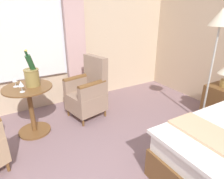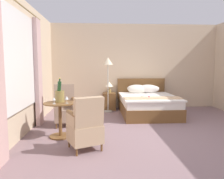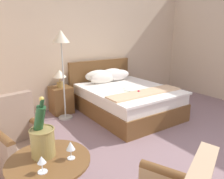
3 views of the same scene
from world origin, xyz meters
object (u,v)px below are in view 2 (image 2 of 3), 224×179
(bed, at_px, (147,103))
(armchair_by_window, at_px, (65,108))
(wine_glass_near_bucket, at_px, (54,99))
(armchair_facing_bed, at_px, (86,126))
(bedside_lamp, at_px, (109,85))
(side_table_round, at_px, (60,118))
(floor_lamp_brass, at_px, (108,66))
(nightstand, at_px, (109,101))
(wine_glass_near_edge, at_px, (67,98))
(champagne_bucket, at_px, (60,95))

(bed, relative_size, armchair_by_window, 2.09)
(wine_glass_near_bucket, xyz_separation_m, armchair_facing_bed, (0.66, -0.62, -0.39))
(bedside_lamp, xyz_separation_m, wine_glass_near_bucket, (-1.26, -2.92, -0.01))
(bedside_lamp, relative_size, wine_glass_near_bucket, 2.83)
(bed, xyz_separation_m, armchair_by_window, (-2.35, -1.10, 0.10))
(bedside_lamp, xyz_separation_m, side_table_round, (-1.17, -2.78, -0.42))
(wine_glass_near_bucket, bearing_deg, side_table_round, 56.38)
(bed, distance_m, side_table_round, 3.07)
(floor_lamp_brass, xyz_separation_m, armchair_by_window, (-1.16, -1.51, -1.03))
(nightstand, bearing_deg, armchair_by_window, -123.11)
(bedside_lamp, relative_size, side_table_round, 0.51)
(floor_lamp_brass, relative_size, wine_glass_near_edge, 11.53)
(wine_glass_near_edge, height_order, armchair_facing_bed, armchair_facing_bed)
(champagne_bucket, relative_size, armchair_by_window, 0.50)
(nightstand, bearing_deg, armchair_facing_bed, -99.58)
(floor_lamp_brass, bearing_deg, champagne_bucket, -115.66)
(wine_glass_near_bucket, bearing_deg, armchair_facing_bed, -43.21)
(wine_glass_near_bucket, xyz_separation_m, wine_glass_near_edge, (0.25, 0.05, 0.02))
(side_table_round, height_order, wine_glass_near_bucket, wine_glass_near_bucket)
(bed, height_order, wine_glass_near_edge, bed)
(side_table_round, relative_size, champagne_bucket, 1.42)
(armchair_facing_bed, bearing_deg, floor_lamp_brass, 80.36)
(floor_lamp_brass, bearing_deg, bed, -19.03)
(bed, bearing_deg, wine_glass_near_bucket, -137.98)
(bed, xyz_separation_m, armchair_facing_bed, (-1.74, -2.78, 0.10))
(bedside_lamp, bearing_deg, bed, -33.71)
(nightstand, height_order, side_table_round, side_table_round)
(bed, relative_size, bedside_lamp, 5.75)
(floor_lamp_brass, xyz_separation_m, armchair_facing_bed, (-0.54, -3.19, -1.03))
(bed, bearing_deg, bedside_lamp, 146.29)
(nightstand, distance_m, bedside_lamp, 0.55)
(floor_lamp_brass, bearing_deg, armchair_by_window, -127.44)
(armchair_facing_bed, bearing_deg, side_table_round, 127.12)
(nightstand, relative_size, champagne_bucket, 1.11)
(wine_glass_near_bucket, bearing_deg, bed, 42.02)
(champagne_bucket, distance_m, wine_glass_near_bucket, 0.24)
(nightstand, bearing_deg, wine_glass_near_bucket, -113.36)
(bed, distance_m, wine_glass_near_edge, 3.05)
(nightstand, relative_size, side_table_round, 0.78)
(floor_lamp_brass, relative_size, wine_glass_near_bucket, 13.32)
(bedside_lamp, xyz_separation_m, champagne_bucket, (-1.18, -2.70, 0.06))
(bedside_lamp, relative_size, wine_glass_near_edge, 2.45)
(armchair_by_window, bearing_deg, armchair_facing_bed, -69.99)
(nightstand, height_order, champagne_bucket, champagne_bucket)
(wine_glass_near_bucket, height_order, armchair_by_window, armchair_by_window)
(champagne_bucket, bearing_deg, wine_glass_near_bucket, -108.97)
(bed, bearing_deg, side_table_round, -138.73)
(champagne_bucket, xyz_separation_m, wine_glass_near_edge, (0.17, -0.17, -0.05))
(nightstand, xyz_separation_m, armchair_facing_bed, (-0.60, -3.54, 0.15))
(nightstand, relative_size, floor_lamp_brass, 0.33)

